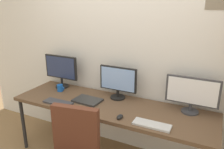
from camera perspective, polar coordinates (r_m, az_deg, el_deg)
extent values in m
cube|color=silver|center=(2.77, 3.40, 6.29)|extent=(4.73, 0.10, 2.60)
cube|color=brown|center=(2.59, -0.49, -8.11)|extent=(2.33, 0.68, 0.04)
cylinder|color=#262628|center=(3.19, -21.65, -11.69)|extent=(0.04, 0.04, 0.70)
cylinder|color=#262628|center=(3.54, -14.78, -7.84)|extent=(0.04, 0.04, 0.70)
cylinder|color=#262628|center=(2.81, 24.22, -16.29)|extent=(0.04, 0.04, 0.70)
cube|color=#592D1E|center=(2.11, -9.22, -14.01)|extent=(0.45, 0.14, 0.48)
cylinder|color=black|center=(3.17, -12.57, -2.95)|extent=(0.18, 0.18, 0.02)
cylinder|color=black|center=(3.15, -12.65, -1.85)|extent=(0.03, 0.03, 0.11)
cube|color=black|center=(3.09, -12.86, 1.86)|extent=(0.49, 0.03, 0.31)
cube|color=navy|center=(3.07, -13.05, 1.78)|extent=(0.45, 0.01, 0.28)
cylinder|color=black|center=(2.75, 1.47, -5.81)|extent=(0.18, 0.18, 0.02)
cylinder|color=black|center=(2.73, 1.48, -4.86)|extent=(0.03, 0.03, 0.08)
cube|color=black|center=(2.67, 1.56, -1.11)|extent=(0.47, 0.03, 0.30)
cube|color=#8CB2F2|center=(2.65, 1.41, -1.22)|extent=(0.43, 0.01, 0.27)
cylinder|color=#38383D|center=(2.55, 19.20, -8.88)|extent=(0.18, 0.18, 0.02)
cylinder|color=#38383D|center=(2.53, 19.31, -7.93)|extent=(0.03, 0.03, 0.07)
cube|color=#38383D|center=(2.47, 19.77, -4.00)|extent=(0.54, 0.03, 0.30)
cube|color=white|center=(2.45, 19.72, -4.14)|extent=(0.50, 0.01, 0.27)
cube|color=#38383D|center=(2.69, -13.57, -6.94)|extent=(0.35, 0.13, 0.02)
cube|color=silver|center=(2.21, 10.12, -12.48)|extent=(0.36, 0.13, 0.02)
ellipsoid|color=black|center=(2.30, 2.01, -10.71)|extent=(0.06, 0.10, 0.03)
cube|color=#2D2D2D|center=(2.68, -6.28, -6.56)|extent=(0.33, 0.24, 0.02)
cylinder|color=blue|center=(3.02, -13.10, -3.34)|extent=(0.08, 0.08, 0.09)
torus|color=blue|center=(3.00, -12.50, -3.48)|extent=(0.06, 0.01, 0.06)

